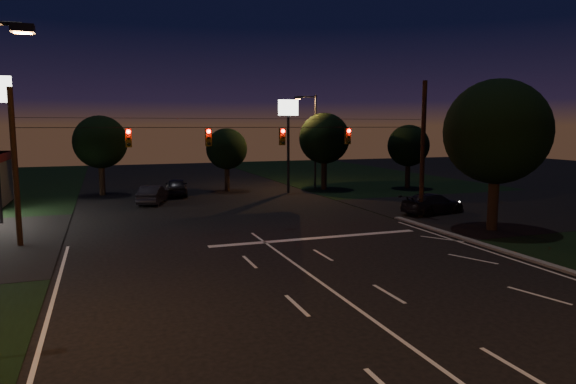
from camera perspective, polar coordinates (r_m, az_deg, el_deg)
name	(u,v)px	position (r m, az deg, el deg)	size (l,w,h in m)	color
ground	(372,319)	(16.97, 9.33, -13.79)	(140.00, 140.00, 0.00)	black
cross_street_right	(505,209)	(41.20, 22.96, -1.71)	(20.00, 16.00, 0.02)	black
stop_bar	(317,238)	(28.16, 3.26, -5.12)	(12.00, 0.50, 0.01)	silver
utility_pole_right	(420,217)	(35.46, 14.51, -2.75)	(0.30, 0.30, 9.00)	black
utility_pole_left	(20,246)	(29.71, -27.59, -5.31)	(0.28, 0.28, 8.00)	black
signal_span	(246,136)	(29.79, -4.65, 6.22)	(24.00, 0.40, 1.56)	black
pole_sign_right	(288,124)	(46.54, 0.03, 7.57)	(1.80, 0.30, 8.40)	black
street_light_right_far	(313,135)	(49.59, 2.78, 6.39)	(2.20, 0.35, 9.00)	black
tree_right_near	(495,133)	(32.07, 22.01, 6.10)	(6.00, 6.00, 8.76)	black
tree_far_b	(101,143)	(47.92, -20.11, 5.17)	(4.60, 4.60, 6.98)	black
tree_far_c	(227,149)	(48.16, -6.84, 4.72)	(3.80, 3.80, 5.86)	black
tree_far_d	(324,139)	(49.11, 4.02, 5.89)	(4.80, 4.80, 7.30)	black
tree_far_e	(408,146)	(51.16, 13.19, 4.98)	(4.00, 4.00, 6.18)	black
car_oncoming_a	(176,187)	(45.76, -12.29, 0.55)	(1.85, 4.61, 1.57)	black
car_oncoming_b	(153,195)	(41.57, -14.80, -0.28)	(1.54, 4.41, 1.45)	black
car_cross	(433,204)	(37.01, 15.79, -1.25)	(2.02, 4.97, 1.44)	black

